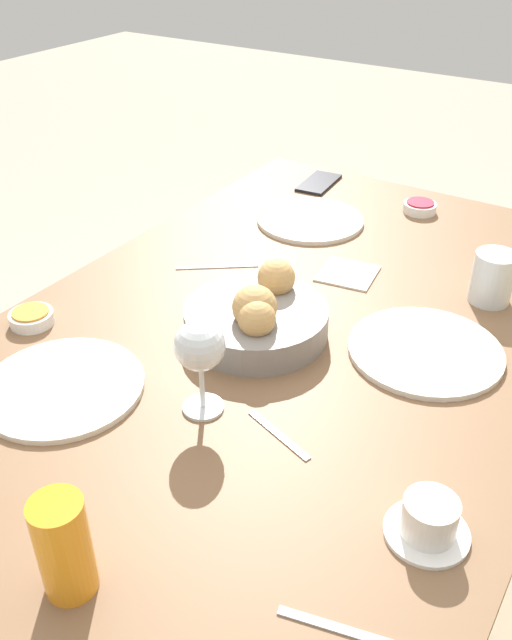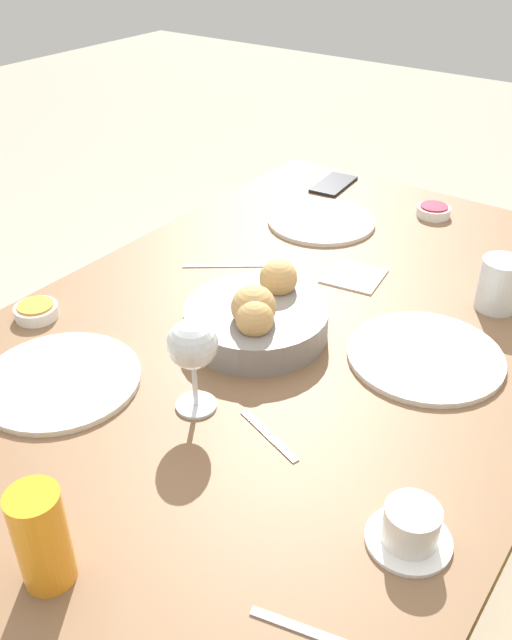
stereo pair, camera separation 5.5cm
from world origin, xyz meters
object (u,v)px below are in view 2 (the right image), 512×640
at_px(plate_near_left, 321,221).
at_px(juice_glass, 42,538).
at_px(knife_silver, 326,638).
at_px(napkin, 356,277).
at_px(plate_near_right, 60,380).
at_px(coffee_cup, 410,528).
at_px(jam_bowl_honey, 36,311).
at_px(jam_bowl_berry, 434,211).
at_px(plate_far_center, 425,356).
at_px(water_tumbler, 499,284).
at_px(wine_glass, 193,347).
at_px(fork_silver, 224,266).
at_px(bread_basket, 257,317).
at_px(cell_phone, 334,184).
at_px(spoon_coffee, 269,435).

distance_m(plate_near_left, juice_glass, 1.04).
xyz_separation_m(knife_silver, napkin, (-0.71, -0.35, 0.00)).
relative_size(juice_glass, napkin, 1.06).
xyz_separation_m(plate_near_right, coffee_cup, (-0.04, 0.59, 0.02)).
bearing_deg(jam_bowl_honey, plate_near_right, 60.66).
bearing_deg(jam_bowl_berry, plate_far_center, 22.23).
distance_m(water_tumbler, coffee_cup, 0.60).
height_order(wine_glass, fork_silver, wine_glass).
bearing_deg(coffee_cup, jam_bowl_honey, -94.72).
xyz_separation_m(jam_bowl_berry, napkin, (0.37, -0.00, -0.01)).
distance_m(knife_silver, napkin, 0.79).
xyz_separation_m(bread_basket, fork_silver, (-0.16, -0.21, -0.04)).
height_order(water_tumbler, fork_silver, water_tumbler).
bearing_deg(fork_silver, jam_bowl_berry, 153.01).
bearing_deg(fork_silver, water_tumbler, 108.73).
bearing_deg(fork_silver, plate_far_center, 83.42).
xyz_separation_m(plate_near_right, jam_bowl_berry, (-0.96, 0.22, 0.01)).
bearing_deg(coffee_cup, wine_glass, -96.46).
distance_m(plate_near_right, napkin, 0.62).
bearing_deg(bread_basket, napkin, 171.48).
relative_size(plate_near_left, water_tumbler, 2.52).
bearing_deg(bread_basket, knife_silver, 43.04).
relative_size(water_tumbler, fork_silver, 0.69).
bearing_deg(coffee_cup, plate_far_center, -158.90).
xyz_separation_m(plate_far_center, juice_glass, (0.65, -0.18, 0.06)).
bearing_deg(water_tumbler, wine_glass, -26.13).
distance_m(jam_bowl_honey, napkin, 0.63).
distance_m(bread_basket, knife_silver, 0.58).
relative_size(plate_far_center, juice_glass, 1.97).
bearing_deg(coffee_cup, napkin, -145.65).
relative_size(plate_near_left, knife_silver, 1.48).
height_order(water_tumbler, cell_phone, water_tumbler).
height_order(juice_glass, cell_phone, juice_glass).
bearing_deg(plate_near_left, coffee_cup, 37.92).
xyz_separation_m(fork_silver, spoon_coffee, (0.37, 0.37, 0.00)).
xyz_separation_m(plate_near_left, coffee_cup, (0.72, 0.56, 0.02)).
bearing_deg(plate_far_center, bread_basket, -68.03).
height_order(wine_glass, spoon_coffee, wine_glass).
bearing_deg(coffee_cup, bread_basket, -121.80).
xyz_separation_m(bread_basket, jam_bowl_berry, (-0.66, 0.05, -0.03)).
distance_m(plate_far_center, napkin, 0.29).
relative_size(spoon_coffee, napkin, 1.00).
bearing_deg(jam_bowl_berry, knife_silver, 17.86).
distance_m(fork_silver, knife_silver, 0.84).
bearing_deg(spoon_coffee, jam_bowl_berry, -172.10).
bearing_deg(water_tumbler, spoon_coffee, -14.91).
height_order(juice_glass, coffee_cup, juice_glass).
xyz_separation_m(plate_near_left, juice_glass, (1.01, 0.25, 0.06)).
xyz_separation_m(plate_near_left, knife_silver, (0.89, 0.55, -0.00)).
bearing_deg(wine_glass, jam_bowl_berry, 179.52).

